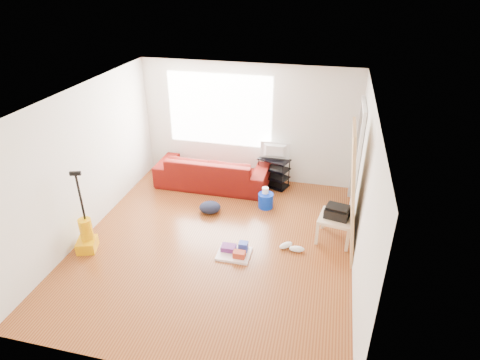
% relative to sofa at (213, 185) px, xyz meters
% --- Properties ---
extents(room, '(4.51, 5.01, 2.51)m').
position_rel_sofa_xyz_m(room, '(0.70, -1.80, 1.25)').
color(room, '#672C10').
rests_on(room, ground).
extents(sofa, '(2.34, 0.91, 0.68)m').
position_rel_sofa_xyz_m(sofa, '(0.00, 0.00, 0.00)').
color(sofa, '#5A0E03').
rests_on(sofa, ground).
extents(tv_stand, '(0.71, 0.55, 0.63)m').
position_rel_sofa_xyz_m(tv_stand, '(1.26, 0.27, 0.32)').
color(tv_stand, black).
rests_on(tv_stand, ground).
extents(tv, '(0.61, 0.08, 0.35)m').
position_rel_sofa_xyz_m(tv, '(1.26, 0.27, 0.80)').
color(tv, black).
rests_on(tv, tv_stand).
extents(side_table, '(0.63, 0.63, 0.45)m').
position_rel_sofa_xyz_m(side_table, '(2.58, -1.36, 0.38)').
color(side_table, '#D8BA8B').
rests_on(side_table, ground).
extents(printer, '(0.45, 0.38, 0.20)m').
position_rel_sofa_xyz_m(printer, '(2.58, -1.36, 0.55)').
color(printer, black).
rests_on(printer, side_table).
extents(bucket, '(0.37, 0.37, 0.29)m').
position_rel_sofa_xyz_m(bucket, '(1.25, -0.61, 0.00)').
color(bucket, '#042CBC').
rests_on(bucket, ground).
extents(toilet_paper, '(0.13, 0.13, 0.12)m').
position_rel_sofa_xyz_m(toilet_paper, '(1.24, -0.58, 0.20)').
color(toilet_paper, white).
rests_on(toilet_paper, bucket).
extents(cleaning_tray, '(0.54, 0.43, 0.19)m').
position_rel_sofa_xyz_m(cleaning_tray, '(1.03, -2.17, 0.06)').
color(cleaning_tray, white).
rests_on(cleaning_tray, ground).
extents(backpack, '(0.48, 0.42, 0.22)m').
position_rel_sofa_xyz_m(backpack, '(0.26, -1.05, 0.00)').
color(backpack, '#181C33').
rests_on(backpack, ground).
extents(sneakers, '(0.45, 0.25, 0.10)m').
position_rel_sofa_xyz_m(sneakers, '(1.91, -1.83, 0.05)').
color(sneakers, white).
rests_on(sneakers, ground).
extents(vacuum, '(0.38, 0.41, 1.40)m').
position_rel_sofa_xyz_m(vacuum, '(-1.37, -2.58, 0.26)').
color(vacuum, '#DE9600').
rests_on(vacuum, ground).
extents(door_panel, '(0.27, 0.87, 2.16)m').
position_rel_sofa_xyz_m(door_panel, '(2.76, -1.66, 0.00)').
color(door_panel, tan).
rests_on(door_panel, ground).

